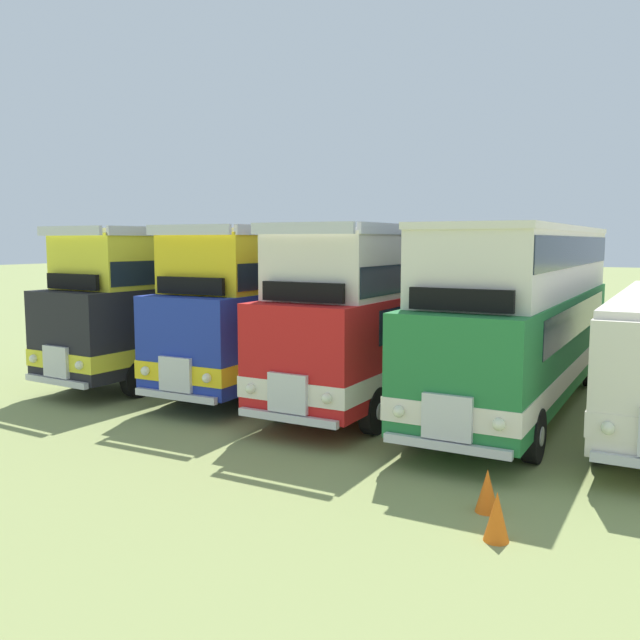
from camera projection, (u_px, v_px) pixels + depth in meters
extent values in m
plane|color=#8C9956|center=(395.00, 393.00, 18.51)|extent=(200.00, 200.00, 0.00)
cube|color=black|center=(196.00, 318.00, 21.46)|extent=(2.86, 10.40, 2.30)
cube|color=yellow|center=(196.00, 337.00, 21.53)|extent=(2.90, 10.44, 0.44)
cube|color=#19232D|center=(204.00, 299.00, 21.73)|extent=(2.80, 8.00, 0.76)
cube|color=#19232D|center=(58.00, 312.00, 17.08)|extent=(2.20, 0.18, 0.90)
cube|color=silver|center=(56.00, 362.00, 17.13)|extent=(0.90, 0.15, 0.80)
cube|color=silver|center=(56.00, 381.00, 17.16)|extent=(2.30, 0.22, 0.16)
sphere|color=#EAEACC|center=(79.00, 365.00, 16.65)|extent=(0.22, 0.22, 0.22)
sphere|color=#EAEACC|center=(33.00, 359.00, 17.59)|extent=(0.22, 0.22, 0.22)
cube|color=yellow|center=(200.00, 258.00, 21.45)|extent=(2.73, 9.50, 1.50)
cube|color=silver|center=(69.00, 231.00, 17.21)|extent=(2.40, 0.18, 0.24)
cube|color=silver|center=(277.00, 234.00, 24.91)|extent=(2.40, 0.18, 0.24)
cube|color=silver|center=(229.00, 232.00, 20.73)|extent=(0.43, 9.42, 0.24)
cube|color=silver|center=(171.00, 233.00, 21.99)|extent=(0.43, 9.42, 0.24)
cube|color=#19232D|center=(200.00, 268.00, 21.48)|extent=(2.76, 9.40, 0.64)
cube|color=black|center=(73.00, 282.00, 17.40)|extent=(1.90, 0.19, 0.40)
cylinder|color=black|center=(138.00, 378.00, 17.99)|extent=(0.32, 1.05, 1.04)
cylinder|color=silver|center=(142.00, 379.00, 17.91)|extent=(0.03, 0.36, 0.36)
cylinder|color=black|center=(81.00, 369.00, 19.19)|extent=(0.32, 1.05, 1.04)
cylinder|color=silver|center=(77.00, 369.00, 19.27)|extent=(0.03, 0.36, 0.36)
cylinder|color=black|center=(286.00, 344.00, 23.83)|extent=(0.32, 1.05, 1.04)
cylinder|color=silver|center=(290.00, 345.00, 23.75)|extent=(0.03, 0.36, 0.36)
cylinder|color=black|center=(235.00, 339.00, 25.04)|extent=(0.32, 1.05, 1.04)
cylinder|color=silver|center=(232.00, 339.00, 25.11)|extent=(0.03, 0.36, 0.36)
cube|color=#1E339E|center=(286.00, 325.00, 19.79)|extent=(2.83, 9.89, 2.30)
cube|color=yellow|center=(286.00, 345.00, 19.86)|extent=(2.87, 9.93, 0.44)
cube|color=#19232D|center=(293.00, 303.00, 20.08)|extent=(2.78, 7.49, 0.76)
cube|color=#19232D|center=(177.00, 320.00, 15.46)|extent=(2.20, 0.17, 0.90)
cube|color=silver|center=(175.00, 374.00, 15.51)|extent=(0.90, 0.15, 0.80)
cube|color=silver|center=(175.00, 396.00, 15.54)|extent=(2.30, 0.22, 0.16)
sphere|color=#EAEACC|center=(207.00, 378.00, 15.09)|extent=(0.22, 0.22, 0.22)
sphere|color=#EAEACC|center=(145.00, 371.00, 15.92)|extent=(0.22, 0.22, 0.22)
cube|color=yellow|center=(290.00, 260.00, 19.79)|extent=(2.70, 8.99, 1.50)
cube|color=silver|center=(188.00, 230.00, 15.61)|extent=(2.40, 0.18, 0.24)
cube|color=silver|center=(348.00, 233.00, 23.17)|extent=(2.40, 0.18, 0.24)
cube|color=silver|center=(326.00, 232.00, 19.14)|extent=(0.40, 8.91, 0.24)
cube|color=silver|center=(255.00, 232.00, 20.26)|extent=(0.40, 8.91, 0.24)
cube|color=#19232D|center=(290.00, 270.00, 19.83)|extent=(2.74, 8.89, 0.64)
cube|color=black|center=(190.00, 286.00, 15.81)|extent=(1.90, 0.18, 0.40)
cylinder|color=black|center=(257.00, 390.00, 16.50)|extent=(0.32, 1.05, 1.04)
cylinder|color=silver|center=(263.00, 391.00, 16.43)|extent=(0.03, 0.36, 0.36)
cylinder|color=black|center=(183.00, 381.00, 17.56)|extent=(0.32, 1.05, 1.04)
cylinder|color=silver|center=(178.00, 381.00, 17.63)|extent=(0.03, 0.36, 0.36)
cylinder|color=black|center=(365.00, 352.00, 22.12)|extent=(0.32, 1.05, 1.04)
cylinder|color=silver|center=(369.00, 353.00, 22.05)|extent=(0.03, 0.36, 0.36)
cylinder|color=black|center=(303.00, 347.00, 23.19)|extent=(0.32, 1.05, 1.04)
cylinder|color=silver|center=(300.00, 347.00, 23.26)|extent=(0.03, 0.36, 0.36)
cube|color=red|center=(392.00, 333.00, 18.11)|extent=(2.62, 10.51, 2.30)
cube|color=silver|center=(392.00, 355.00, 18.18)|extent=(2.66, 10.55, 0.44)
cube|color=#19232D|center=(398.00, 309.00, 18.38)|extent=(2.62, 8.11, 0.76)
cube|color=#19232D|center=(290.00, 331.00, 13.54)|extent=(2.20, 0.13, 0.90)
cube|color=silver|center=(288.00, 393.00, 13.58)|extent=(0.90, 0.13, 0.80)
cube|color=silver|center=(287.00, 418.00, 13.62)|extent=(2.30, 0.17, 0.16)
sphere|color=#EAEACC|center=(327.00, 398.00, 13.14)|extent=(0.22, 0.22, 0.22)
sphere|color=#EAEACC|center=(251.00, 389.00, 14.01)|extent=(0.22, 0.22, 0.22)
cube|color=silver|center=(397.00, 261.00, 18.10)|extent=(2.51, 9.61, 1.50)
cube|color=silver|center=(301.00, 228.00, 13.68)|extent=(2.40, 0.13, 0.24)
cube|color=silver|center=(449.00, 233.00, 21.74)|extent=(2.40, 0.13, 0.24)
cube|color=silver|center=(440.00, 231.00, 17.43)|extent=(0.21, 9.59, 0.24)
cube|color=silver|center=(356.00, 231.00, 18.59)|extent=(0.21, 9.59, 0.24)
cube|color=#19232D|center=(396.00, 273.00, 18.14)|extent=(2.55, 9.51, 0.64)
cube|color=black|center=(303.00, 292.00, 13.87)|extent=(1.90, 0.14, 0.40)
cylinder|color=black|center=(374.00, 411.00, 14.53)|extent=(0.29, 1.04, 1.04)
cylinder|color=silver|center=(380.00, 411.00, 14.45)|extent=(0.02, 0.36, 0.36)
cylinder|color=black|center=(283.00, 398.00, 15.64)|extent=(0.29, 1.04, 1.04)
cylinder|color=silver|center=(278.00, 398.00, 15.71)|extent=(0.02, 0.36, 0.36)
cylinder|color=black|center=(471.00, 360.00, 20.67)|extent=(0.29, 1.04, 1.04)
cylinder|color=silver|center=(476.00, 361.00, 20.60)|extent=(0.02, 0.36, 0.36)
cylinder|color=black|center=(401.00, 354.00, 21.79)|extent=(0.29, 1.04, 1.04)
cylinder|color=silver|center=(396.00, 354.00, 21.86)|extent=(0.02, 0.36, 0.36)
cube|color=#237538|center=(521.00, 341.00, 16.52)|extent=(2.66, 11.14, 2.30)
cube|color=silver|center=(520.00, 366.00, 16.59)|extent=(2.70, 11.18, 0.44)
cube|color=#19232D|center=(526.00, 316.00, 16.80)|extent=(2.66, 8.74, 0.76)
cube|color=#19232D|center=(451.00, 345.00, 11.67)|extent=(2.20, 0.13, 0.90)
cube|color=silver|center=(447.00, 417.00, 11.72)|extent=(0.90, 0.13, 0.80)
cube|color=silver|center=(446.00, 446.00, 11.75)|extent=(2.30, 0.17, 0.16)
sphere|color=#EAEACC|center=(499.00, 424.00, 11.28)|extent=(0.22, 0.22, 0.22)
sphere|color=#EAEACC|center=(399.00, 411.00, 12.15)|extent=(0.22, 0.22, 0.22)
cube|color=silver|center=(526.00, 263.00, 16.52)|extent=(2.55, 10.24, 1.50)
cube|color=silver|center=(527.00, 229.00, 16.42)|extent=(2.61, 10.34, 0.14)
cube|color=#19232D|center=(527.00, 251.00, 16.48)|extent=(2.59, 10.14, 0.68)
cube|color=black|center=(460.00, 300.00, 12.01)|extent=(1.90, 0.15, 0.40)
cylinder|color=black|center=(534.00, 435.00, 12.67)|extent=(0.30, 1.04, 1.04)
cylinder|color=silver|center=(542.00, 437.00, 12.60)|extent=(0.03, 0.36, 0.36)
cylinder|color=black|center=(418.00, 420.00, 13.78)|extent=(0.30, 1.04, 1.04)
cylinder|color=silver|center=(411.00, 419.00, 13.85)|extent=(0.03, 0.36, 0.36)
cylinder|color=black|center=(590.00, 368.00, 19.36)|extent=(0.30, 1.04, 1.04)
cylinder|color=silver|center=(596.00, 369.00, 19.29)|extent=(0.03, 0.36, 0.36)
cylinder|color=black|center=(509.00, 361.00, 20.47)|extent=(0.30, 1.04, 1.04)
cylinder|color=silver|center=(504.00, 361.00, 20.54)|extent=(0.03, 0.36, 0.36)
sphere|color=#EAEACC|center=(608.00, 428.00, 11.05)|extent=(0.22, 0.22, 0.22)
cylinder|color=black|center=(602.00, 435.00, 12.69)|extent=(0.30, 1.05, 1.04)
cylinder|color=silver|center=(593.00, 434.00, 12.76)|extent=(0.03, 0.36, 0.36)
cylinder|color=black|center=(630.00, 374.00, 18.55)|extent=(0.30, 1.05, 1.04)
cylinder|color=silver|center=(624.00, 373.00, 18.62)|extent=(0.03, 0.36, 0.36)
cone|color=orange|center=(487.00, 491.00, 10.37)|extent=(0.36, 0.36, 0.68)
cone|color=orange|center=(497.00, 516.00, 9.36)|extent=(0.36, 0.36, 0.71)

